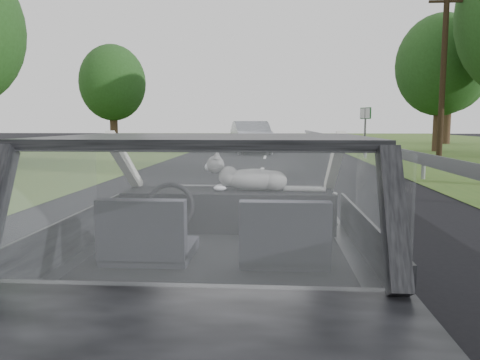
# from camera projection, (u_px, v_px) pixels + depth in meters

# --- Properties ---
(ground) EXTENTS (140.00, 140.00, 0.00)m
(ground) POSITION_uv_depth(u_px,v_px,m) (221.00, 353.00, 3.09)
(ground) COLOR black
(ground) RESTS_ON ground
(subject_car) EXTENTS (1.80, 4.00, 1.45)m
(subject_car) POSITION_uv_depth(u_px,v_px,m) (221.00, 246.00, 3.01)
(subject_car) COLOR black
(subject_car) RESTS_ON ground
(dashboard) EXTENTS (1.58, 0.45, 0.30)m
(dashboard) POSITION_uv_depth(u_px,v_px,m) (229.00, 209.00, 3.61)
(dashboard) COLOR black
(dashboard) RESTS_ON subject_car
(driver_seat) EXTENTS (0.50, 0.72, 0.42)m
(driver_seat) POSITION_uv_depth(u_px,v_px,m) (147.00, 232.00, 2.73)
(driver_seat) COLOR #22212D
(driver_seat) RESTS_ON subject_car
(passenger_seat) EXTENTS (0.50, 0.72, 0.42)m
(passenger_seat) POSITION_uv_depth(u_px,v_px,m) (284.00, 234.00, 2.67)
(passenger_seat) COLOR #22212D
(passenger_seat) RESTS_ON subject_car
(steering_wheel) EXTENTS (0.36, 0.36, 0.04)m
(steering_wheel) POSITION_uv_depth(u_px,v_px,m) (170.00, 207.00, 3.34)
(steering_wheel) COLOR black
(steering_wheel) RESTS_ON dashboard
(cat) EXTENTS (0.66, 0.23, 0.29)m
(cat) POSITION_uv_depth(u_px,v_px,m) (254.00, 178.00, 3.56)
(cat) COLOR #989898
(cat) RESTS_ON dashboard
(guardrail) EXTENTS (0.05, 90.00, 0.32)m
(guardrail) POSITION_uv_depth(u_px,v_px,m) (419.00, 158.00, 12.63)
(guardrail) COLOR #909398
(guardrail) RESTS_ON ground
(other_car) EXTENTS (2.83, 5.25, 1.64)m
(other_car) POSITION_uv_depth(u_px,v_px,m) (251.00, 137.00, 24.08)
(other_car) COLOR #B5B8C5
(other_car) RESTS_ON ground
(highway_sign) EXTENTS (0.41, 0.88, 2.27)m
(highway_sign) POSITION_uv_depth(u_px,v_px,m) (365.00, 131.00, 22.39)
(highway_sign) COLOR #1F622A
(highway_sign) RESTS_ON ground
(utility_pole) EXTENTS (0.30, 0.30, 7.31)m
(utility_pole) POSITION_uv_depth(u_px,v_px,m) (443.00, 73.00, 19.83)
(utility_pole) COLOR #312215
(utility_pole) RESTS_ON ground
(tree_2) EXTENTS (4.85, 4.85, 7.09)m
(tree_2) POSITION_uv_depth(u_px,v_px,m) (440.00, 85.00, 25.01)
(tree_2) COLOR #1C3D15
(tree_2) RESTS_ON ground
(tree_3) EXTENTS (5.79, 5.79, 8.48)m
(tree_3) POSITION_uv_depth(u_px,v_px,m) (449.00, 86.00, 34.32)
(tree_3) COLOR #1C3D15
(tree_3) RESTS_ON ground
(tree_6) EXTENTS (4.83, 4.83, 6.24)m
(tree_6) POSITION_uv_depth(u_px,v_px,m) (113.00, 98.00, 29.44)
(tree_6) COLOR #1C3D15
(tree_6) RESTS_ON ground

